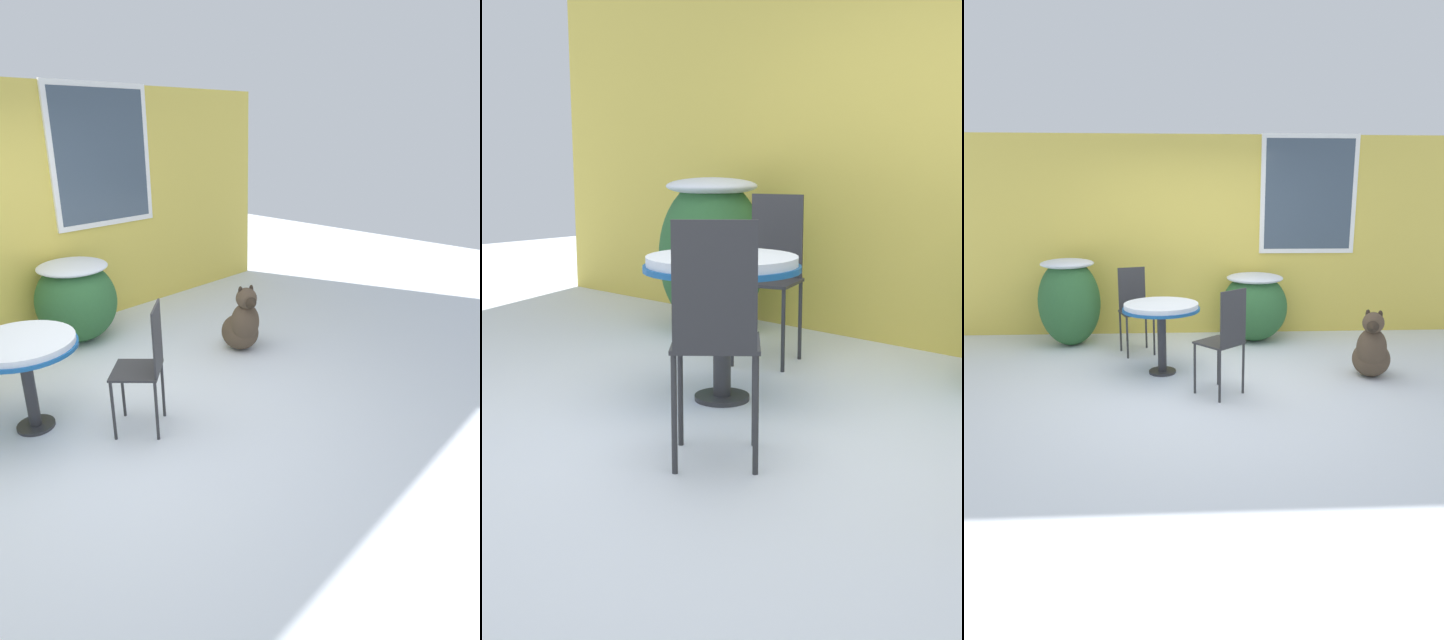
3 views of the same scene
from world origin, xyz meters
TOP-DOWN VIEW (x-y plane):
  - ground_plane at (0.00, 0.00)m, footprint 16.00×16.00m
  - shrub_left at (-1.65, 1.64)m, footprint 0.77×0.75m
  - patio_table at (-0.45, 0.49)m, footprint 0.81×0.81m
  - patio_chair_near_table at (-0.80, 1.29)m, footprint 0.46×0.46m
  - patio_chair_far_side at (0.16, -0.19)m, footprint 0.51×0.51m

SIDE VIEW (x-z plane):
  - ground_plane at x=0.00m, z-range 0.00..0.00m
  - patio_chair_near_table at x=-0.80m, z-range 0.06..1.08m
  - patio_chair_far_side at x=0.16m, z-range 0.06..1.08m
  - shrub_left at x=-1.65m, z-range 0.04..1.14m
  - patio_table at x=-0.45m, z-range 0.28..1.04m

